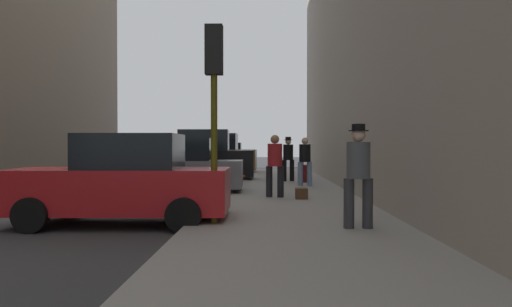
{
  "coord_description": "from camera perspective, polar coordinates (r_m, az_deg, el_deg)",
  "views": [
    {
      "loc": [
        5.45,
        -11.45,
        1.55
      ],
      "look_at": [
        5.06,
        7.18,
        1.28
      ],
      "focal_mm": 35.0,
      "sensor_mm": 36.0,
      "label": 1
    }
  ],
  "objects": [
    {
      "name": "parked_red_hatchback",
      "position": [
        10.13,
        -14.92,
        -3.15
      ],
      "size": [
        4.23,
        2.11,
        1.79
      ],
      "color": "#B2191E",
      "rests_on": "ground_plane"
    },
    {
      "name": "parked_black_suv",
      "position": [
        21.4,
        -6.34,
        -0.56
      ],
      "size": [
        4.66,
        2.18,
        2.25
      ],
      "color": "black",
      "rests_on": "ground_plane"
    },
    {
      "name": "pedestrian_with_fedora",
      "position": [
        20.03,
        3.7,
        -0.35
      ],
      "size": [
        0.53,
        0.49,
        1.78
      ],
      "color": "black",
      "rests_on": "sidewalk"
    },
    {
      "name": "parked_bronze_suv",
      "position": [
        27.35,
        -4.69,
        -0.25
      ],
      "size": [
        4.65,
        2.16,
        2.25
      ],
      "color": "brown",
      "rests_on": "ground_plane"
    },
    {
      "name": "pedestrian_in_jeans",
      "position": [
        17.62,
        5.61,
        -0.62
      ],
      "size": [
        0.51,
        0.41,
        1.71
      ],
      "color": "#728CB2",
      "rests_on": "sidewalk"
    },
    {
      "name": "parked_dark_green_sedan",
      "position": [
        33.7,
        -3.58,
        -0.36
      ],
      "size": [
        4.21,
        2.08,
        1.79
      ],
      "color": "#193828",
      "rests_on": "ground_plane"
    },
    {
      "name": "parked_gray_coupe",
      "position": [
        15.74,
        -9.08,
        -1.73
      ],
      "size": [
        4.24,
        2.14,
        1.79
      ],
      "color": "slate",
      "rests_on": "ground_plane"
    },
    {
      "name": "duffel_bag",
      "position": [
        13.38,
        5.21,
        -4.57
      ],
      "size": [
        0.32,
        0.44,
        0.28
      ],
      "color": "#472D19",
      "rests_on": "sidewalk"
    },
    {
      "name": "rolling_suitcase",
      "position": [
        19.5,
        5.46,
        -2.28
      ],
      "size": [
        0.4,
        0.58,
        1.04
      ],
      "color": "#591414",
      "rests_on": "sidewalk"
    },
    {
      "name": "traffic_light",
      "position": [
        9.2,
        -4.81,
        8.39
      ],
      "size": [
        0.32,
        0.32,
        3.6
      ],
      "color": "#514C0F",
      "rests_on": "sidewalk"
    },
    {
      "name": "ground_plane",
      "position": [
        12.78,
        -24.23,
        -6.2
      ],
      "size": [
        120.0,
        120.0,
        0.0
      ],
      "primitive_type": "plane",
      "color": "#38383A"
    },
    {
      "name": "pedestrian_with_beanie",
      "position": [
        8.66,
        11.62,
        -1.91
      ],
      "size": [
        0.51,
        0.41,
        1.78
      ],
      "color": "#333338",
      "rests_on": "sidewalk"
    },
    {
      "name": "pedestrian_in_red_jacket",
      "position": [
        13.7,
        2.17,
        -1.03
      ],
      "size": [
        0.53,
        0.49,
        1.71
      ],
      "color": "black",
      "rests_on": "sidewalk"
    },
    {
      "name": "fire_hydrant",
      "position": [
        18.25,
        -1.96,
        -2.47
      ],
      "size": [
        0.42,
        0.22,
        0.7
      ],
      "color": "red",
      "rests_on": "sidewalk"
    },
    {
      "name": "sidewalk",
      "position": [
        11.56,
        3.92,
        -6.49
      ],
      "size": [
        4.0,
        40.0,
        0.15
      ],
      "primitive_type": "cube",
      "color": "gray",
      "rests_on": "ground_plane"
    }
  ]
}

